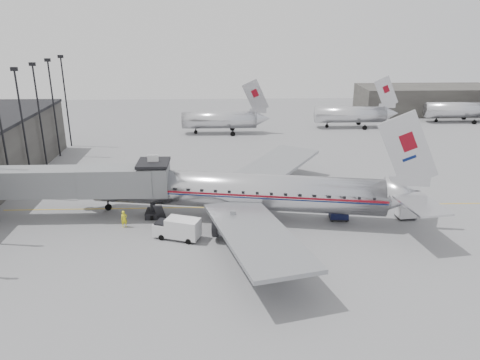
# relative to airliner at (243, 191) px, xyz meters

# --- Properties ---
(ground) EXTENTS (160.00, 160.00, 0.00)m
(ground) POSITION_rel_airliner_xyz_m (-0.79, -2.86, -3.20)
(ground) COLOR slate
(ground) RESTS_ON ground
(hangar) EXTENTS (30.00, 12.00, 6.00)m
(hangar) POSITION_rel_airliner_xyz_m (44.21, 57.14, -0.20)
(hangar) COLOR #353230
(hangar) RESTS_ON ground
(apron_line) EXTENTS (60.00, 0.15, 0.01)m
(apron_line) POSITION_rel_airliner_xyz_m (2.21, 3.14, -3.20)
(apron_line) COLOR gold
(apron_line) RESTS_ON ground
(jet_bridge) EXTENTS (21.00, 6.20, 7.10)m
(jet_bridge) POSITION_rel_airliner_xyz_m (-17.45, 0.81, 0.98)
(jet_bridge) COLOR slate
(jet_bridge) RESTS_ON ground
(floodlight_masts) EXTENTS (0.90, 42.25, 15.25)m
(floodlight_masts) POSITION_rel_airliner_xyz_m (-28.29, 10.14, 5.16)
(floodlight_masts) COLOR black
(floodlight_masts) RESTS_ON ground
(distant_aircraft_near) EXTENTS (16.39, 3.20, 10.26)m
(distant_aircraft_near) POSITION_rel_airliner_xyz_m (-2.58, 39.14, -0.47)
(distant_aircraft_near) COLOR silver
(distant_aircraft_near) RESTS_ON ground
(distant_aircraft_mid) EXTENTS (16.39, 3.20, 10.26)m
(distant_aircraft_mid) POSITION_rel_airliner_xyz_m (23.42, 43.14, -0.47)
(distant_aircraft_mid) COLOR silver
(distant_aircraft_mid) RESTS_ON ground
(distant_aircraft_far) EXTENTS (16.39, 3.20, 10.26)m
(distant_aircraft_far) POSITION_rel_airliner_xyz_m (47.42, 47.14, -0.47)
(distant_aircraft_far) COLOR silver
(distant_aircraft_far) RESTS_ON ground
(airliner) EXTENTS (39.97, 36.73, 12.73)m
(airliner) POSITION_rel_airliner_xyz_m (0.00, 0.00, 0.00)
(airliner) COLOR silver
(airliner) RESTS_ON ground
(service_van) EXTENTS (5.03, 3.23, 2.21)m
(service_van) POSITION_rel_airliner_xyz_m (-6.85, -4.84, -2.04)
(service_van) COLOR silver
(service_van) RESTS_ON ground
(baggage_cart_navy) EXTENTS (2.19, 1.75, 1.61)m
(baggage_cart_navy) POSITION_rel_airliner_xyz_m (10.60, -0.86, -2.34)
(baggage_cart_navy) COLOR black
(baggage_cart_navy) RESTS_ON ground
(baggage_cart_white) EXTENTS (2.07, 1.64, 1.54)m
(baggage_cart_white) POSITION_rel_airliner_xyz_m (18.11, -0.86, -2.38)
(baggage_cart_white) COLOR silver
(baggage_cart_white) RESTS_ON ground
(ramp_worker) EXTENTS (0.80, 0.70, 1.85)m
(ramp_worker) POSITION_rel_airliner_xyz_m (-12.79, -1.92, -2.28)
(ramp_worker) COLOR yellow
(ramp_worker) RESTS_ON ground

